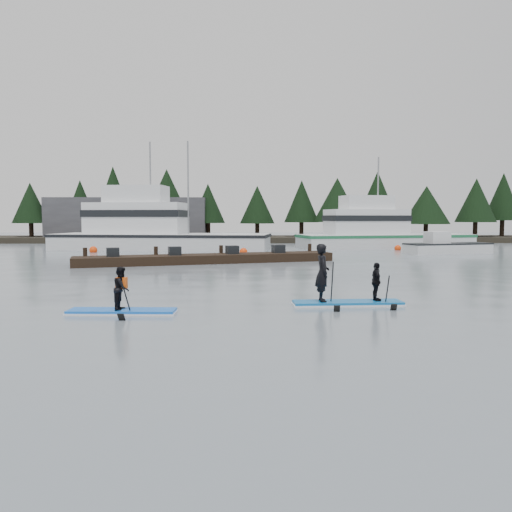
{
  "coord_description": "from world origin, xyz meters",
  "views": [
    {
      "loc": [
        -0.44,
        -14.85,
        2.69
      ],
      "look_at": [
        0.0,
        6.0,
        1.1
      ],
      "focal_mm": 35.0,
      "sensor_mm": 36.0,
      "label": 1
    }
  ],
  "objects_px": {
    "paddleboard_duo": "(343,284)",
    "paddleboard_solo": "(122,298)",
    "fishing_boat_large": "(155,240)",
    "fishing_boat_medium": "(380,241)",
    "floating_dock": "(208,259)"
  },
  "relations": [
    {
      "from": "floating_dock",
      "to": "paddleboard_duo",
      "type": "height_order",
      "value": "paddleboard_duo"
    },
    {
      "from": "fishing_boat_large",
      "to": "paddleboard_solo",
      "type": "relative_size",
      "value": 6.22
    },
    {
      "from": "fishing_boat_large",
      "to": "fishing_boat_medium",
      "type": "distance_m",
      "value": 20.07
    },
    {
      "from": "fishing_boat_large",
      "to": "paddleboard_duo",
      "type": "xyz_separation_m",
      "value": [
        10.8,
        -27.95,
        -0.13
      ]
    },
    {
      "from": "fishing_boat_medium",
      "to": "paddleboard_solo",
      "type": "bearing_deg",
      "value": -128.29
    },
    {
      "from": "fishing_boat_large",
      "to": "paddleboard_duo",
      "type": "bearing_deg",
      "value": -60.83
    },
    {
      "from": "floating_dock",
      "to": "paddleboard_duo",
      "type": "distance_m",
      "value": 15.56
    },
    {
      "from": "fishing_boat_large",
      "to": "paddleboard_solo",
      "type": "distance_m",
      "value": 29.5
    },
    {
      "from": "fishing_boat_medium",
      "to": "paddleboard_solo",
      "type": "xyz_separation_m",
      "value": [
        -15.7,
        -30.77,
        -0.21
      ]
    },
    {
      "from": "fishing_boat_medium",
      "to": "floating_dock",
      "type": "distance_m",
      "value": 20.77
    },
    {
      "from": "paddleboard_duo",
      "to": "paddleboard_solo",
      "type": "bearing_deg",
      "value": -171.8
    },
    {
      "from": "fishing_boat_large",
      "to": "fishing_boat_medium",
      "type": "height_order",
      "value": "fishing_boat_large"
    },
    {
      "from": "fishing_boat_large",
      "to": "paddleboard_solo",
      "type": "height_order",
      "value": "fishing_boat_large"
    },
    {
      "from": "floating_dock",
      "to": "paddleboard_solo",
      "type": "distance_m",
      "value": 15.92
    },
    {
      "from": "floating_dock",
      "to": "paddleboard_duo",
      "type": "bearing_deg",
      "value": -86.94
    }
  ]
}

